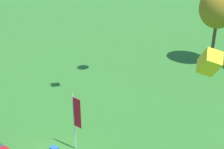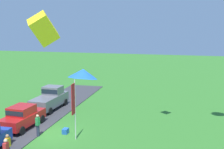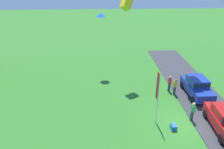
{
  "view_description": "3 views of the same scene",
  "coord_description": "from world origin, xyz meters",
  "px_view_note": "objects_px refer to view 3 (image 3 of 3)",
  "views": [
    {
      "loc": [
        13.43,
        -10.33,
        14.56
      ],
      "look_at": [
        1.83,
        4.86,
        5.36
      ],
      "focal_mm": 50.0,
      "sensor_mm": 36.0,
      "label": 1
    },
    {
      "loc": [
        21.19,
        10.14,
        8.69
      ],
      "look_at": [
        0.9,
        5.21,
        5.08
      ],
      "focal_mm": 50.0,
      "sensor_mm": 36.0,
      "label": 2
    },
    {
      "loc": [
        -13.8,
        6.68,
        11.19
      ],
      "look_at": [
        2.56,
        5.79,
        3.42
      ],
      "focal_mm": 35.0,
      "sensor_mm": 36.0,
      "label": 3
    }
  ],
  "objects_px": {
    "kite_delta_near_flag": "(101,15)",
    "kite_box_high_right": "(126,3)",
    "car_sedan_by_flagpole": "(197,86)",
    "person_watching_sky": "(193,111)",
    "person_on_lawn": "(169,83)",
    "cooler_box": "(174,127)",
    "person_beside_suv": "(175,87)",
    "flag_banner": "(158,90)"
  },
  "relations": [
    {
      "from": "car_sedan_by_flagpole",
      "to": "person_watching_sky",
      "type": "xyz_separation_m",
      "value": [
        -3.96,
        1.98,
        -0.16
      ]
    },
    {
      "from": "kite_delta_near_flag",
      "to": "cooler_box",
      "type": "bearing_deg",
      "value": -154.41
    },
    {
      "from": "car_sedan_by_flagpole",
      "to": "kite_box_high_right",
      "type": "relative_size",
      "value": 3.74
    },
    {
      "from": "cooler_box",
      "to": "kite_box_high_right",
      "type": "distance_m",
      "value": 12.55
    },
    {
      "from": "person_on_lawn",
      "to": "cooler_box",
      "type": "relative_size",
      "value": 3.05
    },
    {
      "from": "person_beside_suv",
      "to": "cooler_box",
      "type": "height_order",
      "value": "person_beside_suv"
    },
    {
      "from": "person_watching_sky",
      "to": "kite_box_high_right",
      "type": "distance_m",
      "value": 11.96
    },
    {
      "from": "car_sedan_by_flagpole",
      "to": "person_beside_suv",
      "type": "height_order",
      "value": "car_sedan_by_flagpole"
    },
    {
      "from": "cooler_box",
      "to": "kite_box_high_right",
      "type": "bearing_deg",
      "value": 17.59
    },
    {
      "from": "person_on_lawn",
      "to": "person_watching_sky",
      "type": "distance_m",
      "value": 4.98
    },
    {
      "from": "car_sedan_by_flagpole",
      "to": "flag_banner",
      "type": "distance_m",
      "value": 6.53
    },
    {
      "from": "person_on_lawn",
      "to": "person_watching_sky",
      "type": "xyz_separation_m",
      "value": [
        -4.96,
        -0.43,
        0.0
      ]
    },
    {
      "from": "car_sedan_by_flagpole",
      "to": "person_on_lawn",
      "type": "xyz_separation_m",
      "value": [
        1.0,
        2.41,
        -0.16
      ]
    },
    {
      "from": "flag_banner",
      "to": "person_beside_suv",
      "type": "bearing_deg",
      "value": -35.42
    },
    {
      "from": "person_on_lawn",
      "to": "kite_delta_near_flag",
      "type": "distance_m",
      "value": 10.53
    },
    {
      "from": "car_sedan_by_flagpole",
      "to": "cooler_box",
      "type": "distance_m",
      "value": 6.32
    },
    {
      "from": "flag_banner",
      "to": "kite_box_high_right",
      "type": "distance_m",
      "value": 9.78
    },
    {
      "from": "person_on_lawn",
      "to": "flag_banner",
      "type": "xyz_separation_m",
      "value": [
        -4.81,
        2.57,
        1.98
      ]
    },
    {
      "from": "car_sedan_by_flagpole",
      "to": "kite_box_high_right",
      "type": "xyz_separation_m",
      "value": [
        4.11,
        6.67,
        7.3
      ]
    },
    {
      "from": "person_on_lawn",
      "to": "kite_box_high_right",
      "type": "xyz_separation_m",
      "value": [
        3.12,
        4.26,
        7.46
      ]
    },
    {
      "from": "car_sedan_by_flagpole",
      "to": "person_beside_suv",
      "type": "bearing_deg",
      "value": 82.51
    },
    {
      "from": "cooler_box",
      "to": "kite_box_high_right",
      "type": "xyz_separation_m",
      "value": [
        9.1,
        2.88,
        8.14
      ]
    },
    {
      "from": "flag_banner",
      "to": "kite_delta_near_flag",
      "type": "height_order",
      "value": "kite_delta_near_flag"
    },
    {
      "from": "person_watching_sky",
      "to": "kite_box_high_right",
      "type": "height_order",
      "value": "kite_box_high_right"
    },
    {
      "from": "person_beside_suv",
      "to": "cooler_box",
      "type": "bearing_deg",
      "value": 162.01
    },
    {
      "from": "car_sedan_by_flagpole",
      "to": "flag_banner",
      "type": "xyz_separation_m",
      "value": [
        -3.81,
        4.98,
        1.81
      ]
    },
    {
      "from": "person_watching_sky",
      "to": "cooler_box",
      "type": "xyz_separation_m",
      "value": [
        -1.02,
        1.81,
        -0.68
      ]
    },
    {
      "from": "flag_banner",
      "to": "car_sedan_by_flagpole",
      "type": "bearing_deg",
      "value": -52.6
    },
    {
      "from": "kite_box_high_right",
      "to": "cooler_box",
      "type": "bearing_deg",
      "value": -162.41
    },
    {
      "from": "person_beside_suv",
      "to": "person_on_lawn",
      "type": "bearing_deg",
      "value": 24.65
    },
    {
      "from": "flag_banner",
      "to": "person_on_lawn",
      "type": "bearing_deg",
      "value": -28.13
    },
    {
      "from": "flag_banner",
      "to": "kite_delta_near_flag",
      "type": "distance_m",
      "value": 11.73
    },
    {
      "from": "cooler_box",
      "to": "person_on_lawn",
      "type": "bearing_deg",
      "value": -12.95
    },
    {
      "from": "person_beside_suv",
      "to": "flag_banner",
      "type": "relative_size",
      "value": 0.38
    },
    {
      "from": "kite_delta_near_flag",
      "to": "kite_box_high_right",
      "type": "xyz_separation_m",
      "value": [
        -2.26,
        -2.55,
        1.5
      ]
    },
    {
      "from": "person_beside_suv",
      "to": "cooler_box",
      "type": "xyz_separation_m",
      "value": [
        -5.26,
        1.71,
        -0.68
      ]
    },
    {
      "from": "person_beside_suv",
      "to": "kite_box_high_right",
      "type": "xyz_separation_m",
      "value": [
        3.84,
        4.59,
        7.46
      ]
    },
    {
      "from": "car_sedan_by_flagpole",
      "to": "person_watching_sky",
      "type": "relative_size",
      "value": 2.58
    },
    {
      "from": "cooler_box",
      "to": "person_watching_sky",
      "type": "bearing_deg",
      "value": -60.47
    },
    {
      "from": "flag_banner",
      "to": "person_watching_sky",
      "type": "bearing_deg",
      "value": -92.9
    },
    {
      "from": "person_watching_sky",
      "to": "kite_delta_near_flag",
      "type": "distance_m",
      "value": 13.96
    },
    {
      "from": "person_on_lawn",
      "to": "flag_banner",
      "type": "distance_m",
      "value": 5.8
    }
  ]
}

